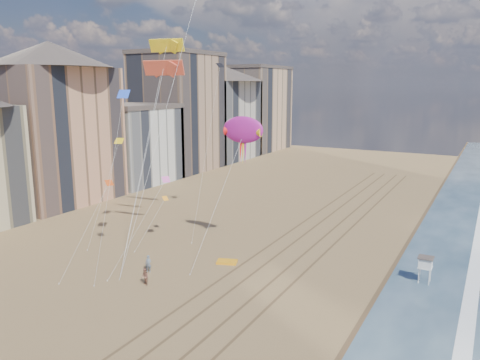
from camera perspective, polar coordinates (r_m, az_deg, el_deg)
name	(u,v)px	position (r m, az deg, el deg)	size (l,w,h in m)	color
wet_sand	(441,249)	(66.88, 23.32, -7.73)	(260.00, 260.00, 0.00)	#42301E
foam	(477,254)	(66.70, 26.93, -8.10)	(260.00, 260.00, 0.00)	white
tracks	(294,251)	(61.13, 6.65, -8.62)	(7.68, 120.00, 0.01)	brown
buildings	(163,117)	(113.15, -9.33, 7.60)	(34.72, 131.35, 29.00)	#C6B284
lifeguard_stand	(425,263)	(54.72, 21.68, -9.38)	(1.59, 1.59, 2.87)	silver
grounded_kite	(227,262)	(56.96, -1.59, -9.94)	(2.39, 1.52, 0.27)	orange
show_kite	(243,130)	(56.92, 0.36, 6.10)	(4.96, 5.22, 18.52)	#A01880
kite_flyer_a	(148,264)	(55.07, -11.11, -9.98)	(0.72, 0.47, 1.97)	slate
kite_flyer_b	(145,277)	(51.75, -11.51, -11.50)	(0.90, 0.70, 1.86)	#8F5C49
parafoils	(181,22)	(58.98, -7.17, 18.62)	(9.80, 5.63, 12.72)	black
small_kites	(146,134)	(61.42, -11.36, 5.48)	(13.06, 19.56, 18.84)	orange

